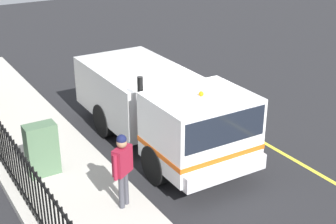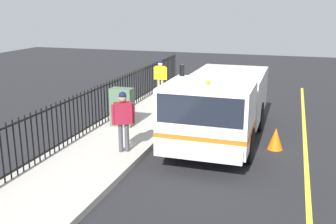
{
  "view_description": "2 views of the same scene",
  "coord_description": "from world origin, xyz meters",
  "views": [
    {
      "loc": [
        6.13,
        10.02,
        6.11
      ],
      "look_at": [
        0.89,
        1.5,
        1.79
      ],
      "focal_mm": 51.84,
      "sensor_mm": 36.0,
      "label": 1
    },
    {
      "loc": [
        -1.86,
        11.52,
        4.06
      ],
      "look_at": [
        1.41,
        1.11,
        1.11
      ],
      "focal_mm": 42.51,
      "sensor_mm": 36.0,
      "label": 2
    }
  ],
  "objects": [
    {
      "name": "sidewalk_slab",
      "position": [
        3.1,
        0.0,
        0.09
      ],
      "size": [
        2.55,
        20.57,
        0.17
      ],
      "primitive_type": "cube",
      "color": "#B7B2A8",
      "rests_on": "ground"
    },
    {
      "name": "iron_fence",
      "position": [
        4.13,
        -0.0,
        0.86
      ],
      "size": [
        0.04,
        17.52,
        1.36
      ],
      "color": "black",
      "rests_on": "sidewalk_slab"
    },
    {
      "name": "lane_marking",
      "position": [
        -2.42,
        0.0,
        0.0
      ],
      "size": [
        0.12,
        18.51,
        0.01
      ],
      "primitive_type": "cube",
      "color": "yellow",
      "rests_on": "ground"
    },
    {
      "name": "worker_standing",
      "position": [
        2.36,
        2.11,
        1.2
      ],
      "size": [
        0.55,
        0.42,
        1.68
      ],
      "rotation": [
        0.0,
        0.0,
        -2.6
      ],
      "color": "maroon",
      "rests_on": "sidewalk_slab"
    },
    {
      "name": "utility_cabinet",
      "position": [
        3.38,
        -0.1,
        0.81
      ],
      "size": [
        0.73,
        0.42,
        1.27
      ],
      "primitive_type": "cube",
      "color": "#4C6B4C",
      "rests_on": "sidewalk_slab"
    },
    {
      "name": "work_truck",
      "position": [
        0.13,
        0.05,
        1.23
      ],
      "size": [
        2.38,
        6.16,
        2.42
      ],
      "rotation": [
        0.0,
        0.0,
        -0.01
      ],
      "color": "white",
      "rests_on": "ground"
    },
    {
      "name": "traffic_cone",
      "position": [
        -1.56,
        0.2,
        0.32
      ],
      "size": [
        0.45,
        0.45,
        0.64
      ],
      "primitive_type": "cone",
      "color": "orange",
      "rests_on": "ground"
    },
    {
      "name": "ground_plane",
      "position": [
        0.0,
        0.0,
        0.0
      ],
      "size": [
        45.25,
        45.25,
        0.0
      ],
      "primitive_type": "plane",
      "color": "#232326",
      "rests_on": "ground"
    }
  ]
}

